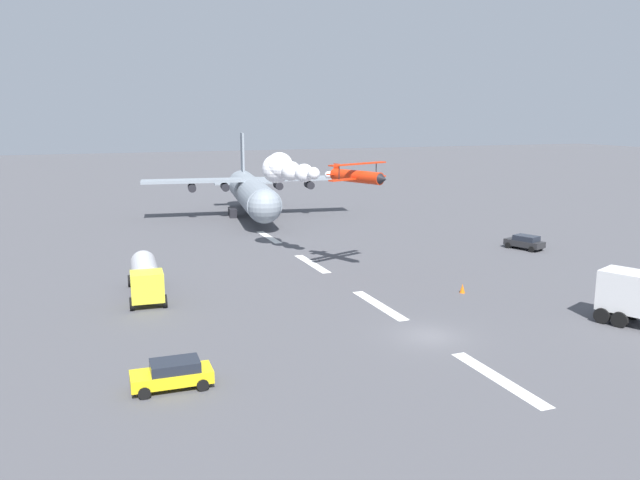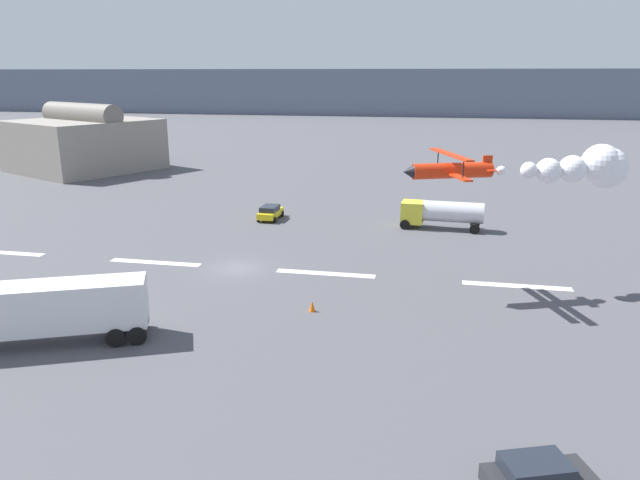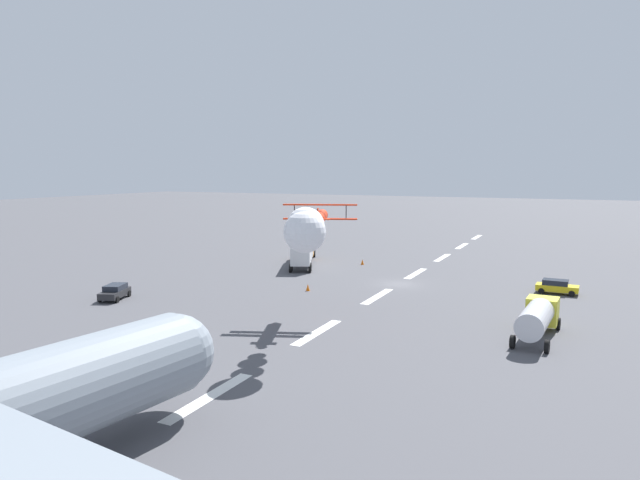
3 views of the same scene
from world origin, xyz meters
TOP-DOWN VIEW (x-y plane):
  - ground_plane at (0.00, 0.00)m, footprint 440.00×440.00m
  - runway_stripe_2 at (-22.03, 0.00)m, footprint 8.00×0.90m
  - runway_stripe_3 at (-7.34, 0.00)m, footprint 8.00×0.90m
  - runway_stripe_4 at (7.34, 0.00)m, footprint 8.00×0.90m
  - runway_stripe_5 at (22.03, 0.00)m, footprint 8.00×0.90m
  - mountain_ridge_distant at (0.00, 188.23)m, footprint 396.00×16.00m
  - stunt_biplane_red at (25.44, 0.92)m, footprint 15.93×8.77m
  - semi_truck_orange at (-7.22, -16.15)m, footprint 14.38×8.34m
  - fuel_tanker_truck at (16.24, 16.34)m, footprint 8.38×3.21m
  - followme_car_yellow at (20.08, -23.93)m, footprint 4.43×3.10m
  - airport_staff_sedan at (-2.05, 16.92)m, footprint 2.12×4.30m
  - hangar_building at (-41.49, 44.48)m, footprint 25.21×25.54m
  - traffic_cone_near at (-10.93, -8.70)m, footprint 0.44×0.44m
  - traffic_cone_far at (7.94, -7.87)m, footprint 0.44×0.44m

SIDE VIEW (x-z plane):
  - ground_plane at x=0.00m, z-range 0.00..0.00m
  - runway_stripe_2 at x=-22.03m, z-range 0.00..0.01m
  - runway_stripe_3 at x=-7.34m, z-range 0.00..0.01m
  - runway_stripe_4 at x=7.34m, z-range 0.00..0.01m
  - runway_stripe_5 at x=22.03m, z-range 0.00..0.01m
  - traffic_cone_near at x=-10.93m, z-range 0.00..0.75m
  - traffic_cone_far at x=7.94m, z-range 0.00..0.75m
  - followme_car_yellow at x=20.08m, z-range 0.05..1.57m
  - airport_staff_sedan at x=-2.05m, z-range 0.05..1.57m
  - fuel_tanker_truck at x=16.24m, z-range 0.28..3.18m
  - semi_truck_orange at x=-7.22m, z-range 0.28..3.98m
  - hangar_building at x=-41.49m, z-range -0.99..9.88m
  - mountain_ridge_distant at x=0.00m, z-range 0.00..17.02m
  - stunt_biplane_red at x=25.44m, z-range 7.38..10.57m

